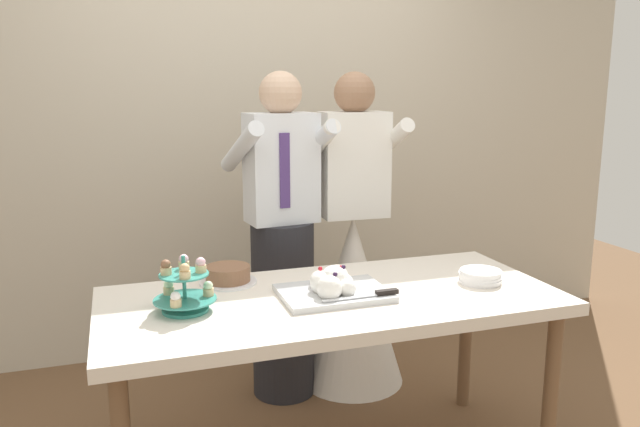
{
  "coord_description": "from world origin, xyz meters",
  "views": [
    {
      "loc": [
        -0.78,
        -2.2,
        1.58
      ],
      "look_at": [
        -0.0,
        0.15,
        1.07
      ],
      "focal_mm": 34.8,
      "sensor_mm": 36.0,
      "label": 1
    }
  ],
  "objects_px": {
    "person_groom": "(282,255)",
    "person_bride": "(353,278)",
    "plate_stack": "(480,276)",
    "round_cake": "(228,275)",
    "dessert_table": "(332,313)",
    "main_cake_tray": "(333,286)",
    "cupcake_stand": "(185,289)"
  },
  "relations": [
    {
      "from": "person_groom",
      "to": "main_cake_tray",
      "type": "bearing_deg",
      "value": -89.85
    },
    {
      "from": "cupcake_stand",
      "to": "plate_stack",
      "type": "height_order",
      "value": "cupcake_stand"
    },
    {
      "from": "plate_stack",
      "to": "person_bride",
      "type": "bearing_deg",
      "value": 107.8
    },
    {
      "from": "plate_stack",
      "to": "round_cake",
      "type": "xyz_separation_m",
      "value": [
        -1.01,
        0.33,
        0.01
      ]
    },
    {
      "from": "dessert_table",
      "to": "plate_stack",
      "type": "height_order",
      "value": "plate_stack"
    },
    {
      "from": "person_groom",
      "to": "person_bride",
      "type": "xyz_separation_m",
      "value": [
        0.39,
        0.02,
        -0.16
      ]
    },
    {
      "from": "round_cake",
      "to": "person_bride",
      "type": "bearing_deg",
      "value": 32.44
    },
    {
      "from": "dessert_table",
      "to": "person_bride",
      "type": "relative_size",
      "value": 1.08
    },
    {
      "from": "plate_stack",
      "to": "round_cake",
      "type": "bearing_deg",
      "value": 161.94
    },
    {
      "from": "plate_stack",
      "to": "round_cake",
      "type": "distance_m",
      "value": 1.06
    },
    {
      "from": "plate_stack",
      "to": "person_groom",
      "type": "bearing_deg",
      "value": 129.51
    },
    {
      "from": "dessert_table",
      "to": "cupcake_stand",
      "type": "height_order",
      "value": "cupcake_stand"
    },
    {
      "from": "plate_stack",
      "to": "person_bride",
      "type": "relative_size",
      "value": 0.11
    },
    {
      "from": "person_groom",
      "to": "dessert_table",
      "type": "bearing_deg",
      "value": -89.48
    },
    {
      "from": "plate_stack",
      "to": "cupcake_stand",
      "type": "bearing_deg",
      "value": 177.71
    },
    {
      "from": "plate_stack",
      "to": "person_groom",
      "type": "xyz_separation_m",
      "value": [
        -0.65,
        0.79,
        -0.06
      ]
    },
    {
      "from": "main_cake_tray",
      "to": "person_bride",
      "type": "height_order",
      "value": "person_bride"
    },
    {
      "from": "main_cake_tray",
      "to": "plate_stack",
      "type": "relative_size",
      "value": 2.41
    },
    {
      "from": "dessert_table",
      "to": "person_bride",
      "type": "height_order",
      "value": "person_bride"
    },
    {
      "from": "plate_stack",
      "to": "round_cake",
      "type": "height_order",
      "value": "round_cake"
    },
    {
      "from": "person_groom",
      "to": "person_bride",
      "type": "bearing_deg",
      "value": 2.51
    },
    {
      "from": "dessert_table",
      "to": "person_groom",
      "type": "xyz_separation_m",
      "value": [
        -0.01,
        0.74,
        0.05
      ]
    },
    {
      "from": "dessert_table",
      "to": "person_groom",
      "type": "distance_m",
      "value": 0.74
    },
    {
      "from": "plate_stack",
      "to": "person_groom",
      "type": "relative_size",
      "value": 0.11
    },
    {
      "from": "cupcake_stand",
      "to": "person_groom",
      "type": "height_order",
      "value": "person_groom"
    },
    {
      "from": "round_cake",
      "to": "plate_stack",
      "type": "bearing_deg",
      "value": -18.06
    },
    {
      "from": "plate_stack",
      "to": "round_cake",
      "type": "relative_size",
      "value": 0.75
    },
    {
      "from": "main_cake_tray",
      "to": "person_groom",
      "type": "distance_m",
      "value": 0.76
    },
    {
      "from": "person_bride",
      "to": "round_cake",
      "type": "bearing_deg",
      "value": -147.56
    },
    {
      "from": "dessert_table",
      "to": "cupcake_stand",
      "type": "distance_m",
      "value": 0.59
    },
    {
      "from": "dessert_table",
      "to": "main_cake_tray",
      "type": "height_order",
      "value": "main_cake_tray"
    },
    {
      "from": "person_bride",
      "to": "main_cake_tray",
      "type": "bearing_deg",
      "value": -116.68
    }
  ]
}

